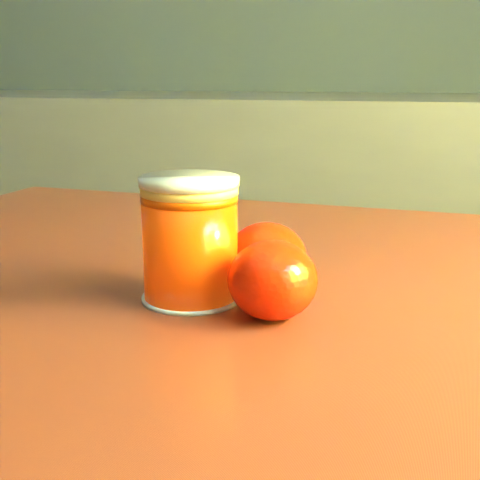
# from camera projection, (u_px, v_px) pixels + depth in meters

# --- Properties ---
(kitchen_counter) EXTENTS (3.15, 0.60, 0.90)m
(kitchen_counter) POSITION_uv_depth(u_px,v_px,m) (83.00, 252.00, 1.94)
(kitchen_counter) COLOR #56565B
(kitchen_counter) RESTS_ON ground
(table) EXTENTS (1.11, 0.82, 0.79)m
(table) POSITION_uv_depth(u_px,v_px,m) (319.00, 416.00, 0.54)
(table) COLOR maroon
(table) RESTS_ON ground
(juice_glass) EXTENTS (0.07, 0.07, 0.09)m
(juice_glass) POSITION_uv_depth(u_px,v_px,m) (190.00, 240.00, 0.50)
(juice_glass) COLOR #F33A04
(juice_glass) RESTS_ON table
(orange_front) EXTENTS (0.07, 0.07, 0.06)m
(orange_front) POSITION_uv_depth(u_px,v_px,m) (267.00, 258.00, 0.53)
(orange_front) COLOR #F42004
(orange_front) RESTS_ON table
(orange_back) EXTENTS (0.07, 0.07, 0.06)m
(orange_back) POSITION_uv_depth(u_px,v_px,m) (273.00, 280.00, 0.47)
(orange_back) COLOR #F42004
(orange_back) RESTS_ON table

